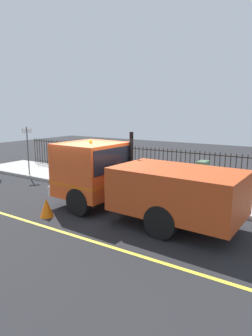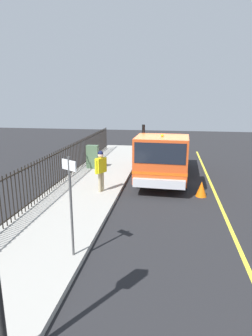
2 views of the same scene
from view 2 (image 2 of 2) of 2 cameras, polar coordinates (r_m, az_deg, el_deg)
The scene contains 9 objects.
ground_plane at distance 12.93m, azimuth 7.24°, elevation -4.04°, with size 45.24×45.24×0.00m, color #232326.
sidewalk_slab at distance 13.39m, azimuth -6.83°, elevation -3.06°, with size 3.07×20.56×0.15m, color #A3A099.
lane_marking at distance 13.08m, azimuth 17.26°, elevation -4.37°, with size 0.12×18.51×0.01m, color yellow.
work_truck at distance 13.91m, azimuth 7.64°, elevation 2.80°, with size 2.48×6.62×2.76m.
worker_standing at distance 11.72m, azimuth -5.08°, elevation 0.25°, with size 0.43×0.57×1.73m.
iron_fence at distance 13.57m, azimuth -12.27°, elevation 0.80°, with size 0.04×17.51×1.60m.
utility_cabinet at distance 15.83m, azimuth -6.71°, elevation 2.28°, with size 0.65×0.38×1.27m, color #4C6B4C.
traffic_cone at distance 12.11m, azimuth 14.92°, elevation -4.09°, with size 0.45×0.45×0.64m, color orange.
street_sign at distance 6.92m, azimuth -11.08°, elevation -5.56°, with size 0.44×0.29×2.52m.
Camera 2 is at (-0.32, 12.29, 4.01)m, focal length 30.32 mm.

